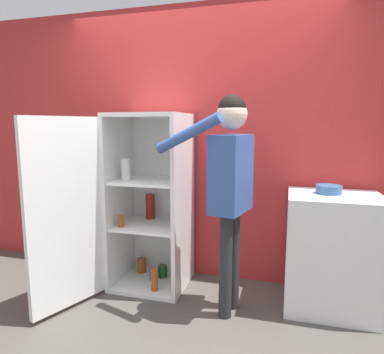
# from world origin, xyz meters

# --- Properties ---
(ground_plane) EXTENTS (12.00, 12.00, 0.00)m
(ground_plane) POSITION_xyz_m (0.00, 0.00, 0.00)
(ground_plane) COLOR #4C4742
(wall_back) EXTENTS (7.00, 0.06, 2.55)m
(wall_back) POSITION_xyz_m (0.00, 0.98, 1.27)
(wall_back) COLOR #B72D2D
(wall_back) RESTS_ON ground_plane
(refrigerator) EXTENTS (0.93, 1.20, 1.56)m
(refrigerator) POSITION_xyz_m (-0.45, 0.55, 0.76)
(refrigerator) COLOR white
(refrigerator) RESTS_ON ground_plane
(person) EXTENTS (0.70, 0.50, 1.68)m
(person) POSITION_xyz_m (0.42, 0.34, 1.09)
(person) COLOR #262628
(person) RESTS_ON ground_plane
(counter) EXTENTS (0.70, 0.59, 0.93)m
(counter) POSITION_xyz_m (1.20, 0.63, 0.46)
(counter) COLOR white
(counter) RESTS_ON ground_plane
(bowl) EXTENTS (0.20, 0.20, 0.07)m
(bowl) POSITION_xyz_m (1.15, 0.68, 0.96)
(bowl) COLOR #335B8E
(bowl) RESTS_ON counter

